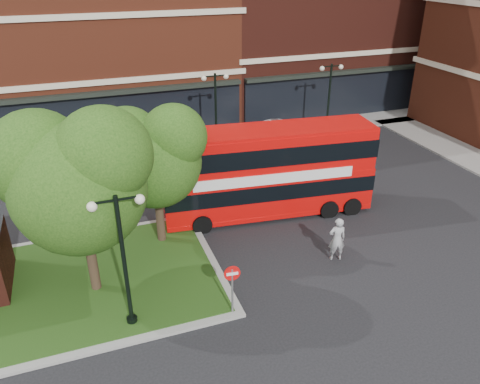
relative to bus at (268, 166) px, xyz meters
name	(u,v)px	position (x,y,z in m)	size (l,w,h in m)	color
ground	(281,293)	(-1.89, -5.88, -2.50)	(120.00, 120.00, 0.00)	black
pavement_far	(180,143)	(-1.89, 10.62, -2.44)	(44.00, 3.00, 0.12)	slate
terrace_far_left	(35,26)	(-9.89, 18.12, 4.50)	(26.00, 12.00, 14.00)	maroon
terrace_far_right	(320,1)	(12.11, 18.12, 5.50)	(18.00, 12.00, 16.00)	#471911
traffic_island	(55,289)	(-9.89, -2.88, -2.43)	(12.60, 7.60, 0.15)	gray
tree_island_west	(74,175)	(-8.49, -3.30, 2.29)	(5.40, 4.71, 7.21)	#2D2116
tree_island_east	(152,153)	(-5.47, -0.82, 1.74)	(4.46, 3.90, 6.29)	#2D2116
lamp_island	(123,256)	(-7.39, -5.68, 0.33)	(1.72, 0.36, 5.00)	black
lamp_far_left	(216,108)	(0.11, 8.62, 0.33)	(1.72, 0.36, 5.00)	black
lamp_far_right	(329,97)	(8.11, 8.62, 0.33)	(1.72, 0.36, 5.00)	black
bus	(268,166)	(0.00, 0.00, 0.00)	(10.17, 3.37, 3.81)	red
woman	(337,239)	(1.15, -4.63, -1.53)	(0.71, 0.47, 1.95)	#97979A
car_silver	(136,150)	(-5.05, 8.62, -1.77)	(1.73, 4.30, 1.46)	#B8BAC0
car_white	(282,132)	(4.74, 8.62, -1.78)	(1.52, 4.37, 1.44)	white
no_entry_sign	(232,281)	(-3.99, -6.38, -1.02)	(0.57, 0.11, 2.07)	slate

